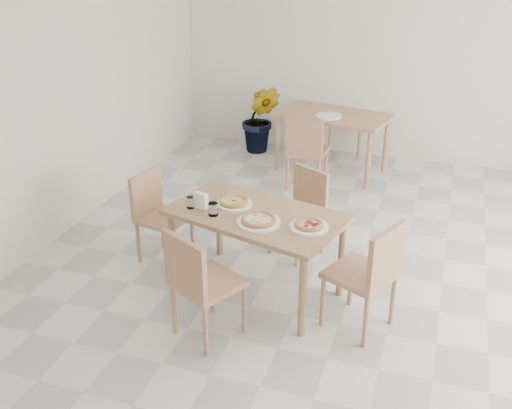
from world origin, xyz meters
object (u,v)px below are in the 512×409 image
(chair_north, at_px, (303,206))
(chair_west, at_px, (157,210))
(tumbler_a, at_px, (213,209))
(chair_back_s, at_px, (306,148))
(chair_south, at_px, (199,279))
(plate_margherita, at_px, (234,204))
(pizza_mushroom, at_px, (259,220))
(chair_back_n, at_px, (349,115))
(pizza_pepperoni, at_px, (309,224))
(plate_mushroom, at_px, (259,222))
(tumbler_b, at_px, (191,202))
(main_table, at_px, (256,222))
(napkin_holder, at_px, (201,201))
(second_table, at_px, (333,121))
(plate_pepperoni, at_px, (309,227))
(potted_plant, at_px, (261,119))
(plate_empty, at_px, (329,116))
(pizza_margherita, at_px, (234,201))
(chair_east, at_px, (371,270))

(chair_north, relative_size, chair_west, 0.98)
(tumbler_a, bearing_deg, chair_back_s, 85.84)
(chair_south, distance_m, plate_margherita, 0.88)
(pizza_mushroom, xyz_separation_m, chair_back_n, (0.03, 3.84, -0.25))
(chair_south, relative_size, chair_north, 1.09)
(chair_north, height_order, pizza_mushroom, chair_north)
(chair_back_n, bearing_deg, pizza_pepperoni, -85.49)
(plate_mushroom, relative_size, tumbler_b, 3.58)
(main_table, height_order, chair_back_n, chair_back_n)
(napkin_holder, bearing_deg, pizza_mushroom, 4.64)
(second_table, bearing_deg, chair_back_n, 94.65)
(plate_margherita, xyz_separation_m, plate_pepperoni, (0.70, -0.21, 0.00))
(napkin_holder, height_order, potted_plant, potted_plant)
(plate_margherita, distance_m, chair_back_s, 2.19)
(chair_back_n, bearing_deg, tumbler_a, -97.35)
(chair_back_n, xyz_separation_m, plate_empty, (-0.11, -0.85, 0.22))
(chair_back_s, bearing_deg, napkin_holder, 82.64)
(plate_margherita, bearing_deg, pizza_pepperoni, -16.91)
(chair_south, height_order, potted_plant, potted_plant)
(pizza_pepperoni, bearing_deg, pizza_margherita, 163.09)
(main_table, relative_size, tumbler_b, 16.13)
(main_table, bearing_deg, plate_margherita, 173.84)
(pizza_margherita, xyz_separation_m, tumbler_b, (-0.32, -0.17, 0.02))
(plate_mushroom, bearing_deg, chair_back_n, 89.62)
(main_table, bearing_deg, pizza_margherita, 173.84)
(plate_pepperoni, xyz_separation_m, napkin_holder, (-0.93, 0.05, 0.06))
(pizza_mushroom, distance_m, potted_plant, 3.69)
(tumbler_b, distance_m, chair_back_s, 2.39)
(chair_north, relative_size, plate_empty, 2.59)
(plate_margherita, bearing_deg, potted_plant, 104.25)
(chair_back_s, bearing_deg, main_table, 93.80)
(main_table, xyz_separation_m, chair_back_s, (-0.14, 2.26, -0.15))
(tumbler_b, height_order, plate_empty, tumbler_b)
(chair_north, xyz_separation_m, napkin_holder, (-0.65, -0.89, 0.34))
(pizza_pepperoni, xyz_separation_m, chair_back_n, (-0.37, 3.79, -0.25))
(chair_north, bearing_deg, pizza_mushroom, -68.92)
(chair_north, distance_m, tumbler_b, 1.20)
(chair_south, relative_size, pizza_margherita, 3.00)
(plate_mushroom, bearing_deg, potted_plant, 107.83)
(plate_margherita, height_order, plate_pepperoni, same)
(tumbler_a, relative_size, tumbler_b, 1.09)
(chair_back_n, height_order, potted_plant, potted_plant)
(pizza_margherita, relative_size, chair_back_s, 0.34)
(chair_south, height_order, plate_empty, chair_south)
(plate_mushroom, bearing_deg, chair_east, -4.70)
(chair_west, bearing_deg, pizza_margherita, -90.50)
(pizza_mushroom, bearing_deg, main_table, 114.69)
(plate_mushroom, bearing_deg, second_table, 91.04)
(plate_mushroom, distance_m, potted_plant, 3.69)
(chair_back_n, bearing_deg, plate_mushroom, -91.45)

